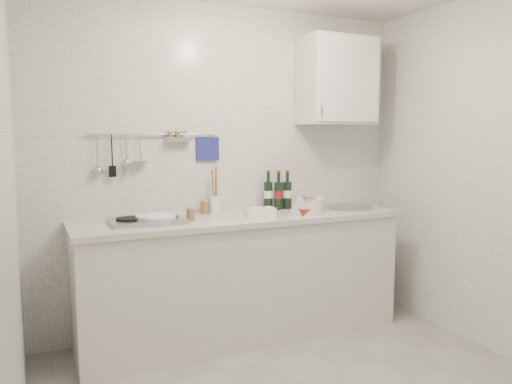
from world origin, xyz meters
TOP-DOWN VIEW (x-y plane):
  - back_wall at (0.00, 1.40)m, footprint 3.00×0.02m
  - wall_left at (-1.50, 0.00)m, footprint 0.02×2.80m
  - counter at (0.01, 1.10)m, footprint 2.44×0.64m
  - wall_rail at (-0.60, 1.37)m, footprint 0.98×0.09m
  - wall_cabinet at (0.90, 1.22)m, footprint 0.60×0.38m
  - plate_stack_hob at (-0.66, 1.07)m, footprint 0.30×0.30m
  - plate_stack_sink at (0.52, 1.01)m, footprint 0.29×0.27m
  - wine_bottles at (0.40, 1.28)m, footprint 0.22×0.12m
  - butter_dish at (0.11, 1.02)m, footprint 0.22×0.12m
  - strawberry_punnet at (0.46, 0.95)m, footprint 0.11×0.11m
  - utensil_crock at (-0.14, 1.30)m, footprint 0.09×0.09m
  - jar_a at (-0.22, 1.31)m, footprint 0.07×0.07m
  - jar_b at (0.43, 1.30)m, footprint 0.06×0.06m
  - jar_c at (0.57, 1.22)m, footprint 0.06×0.06m
  - jar_d at (-0.40, 1.06)m, footprint 0.06×0.06m

SIDE VIEW (x-z plane):
  - counter at x=0.01m, z-range -0.05..0.92m
  - strawberry_punnet at x=0.46m, z-range 0.92..0.97m
  - plate_stack_hob at x=-0.66m, z-range 0.92..0.97m
  - butter_dish at x=0.11m, z-range 0.92..0.98m
  - jar_c at x=0.57m, z-range 0.92..0.99m
  - jar_b at x=0.43m, z-range 0.92..1.00m
  - jar_d at x=-0.40m, z-range 0.92..1.01m
  - jar_a at x=-0.22m, z-range 0.92..1.02m
  - plate_stack_sink at x=0.52m, z-range 0.91..1.04m
  - utensil_crock at x=-0.14m, z-range 0.83..1.18m
  - wine_bottles at x=0.40m, z-range 0.92..1.23m
  - back_wall at x=0.00m, z-range 0.00..2.50m
  - wall_left at x=-1.50m, z-range 0.00..2.50m
  - wall_rail at x=-0.60m, z-range 1.26..1.60m
  - wall_cabinet at x=0.90m, z-range 1.60..2.30m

